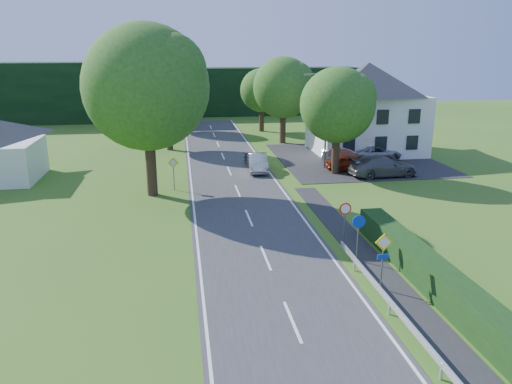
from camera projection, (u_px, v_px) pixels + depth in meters
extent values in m
cube|color=#353537|center=(245.00, 208.00, 32.14)|extent=(7.00, 80.00, 0.04)
cube|color=black|center=(473.00, 376.00, 15.78)|extent=(1.50, 44.00, 0.04)
cube|color=black|center=(355.00, 159.00, 46.21)|extent=(14.00, 16.00, 0.04)
cube|color=white|center=(194.00, 210.00, 31.66)|extent=(0.12, 80.00, 0.01)
cube|color=white|center=(294.00, 205.00, 32.60)|extent=(0.12, 80.00, 0.01)
cube|color=black|center=(258.00, 91.00, 75.97)|extent=(30.00, 5.00, 7.00)
cube|color=white|center=(366.00, 124.00, 48.57)|extent=(10.00, 8.00, 5.60)
pyramid|color=#252529|center=(368.00, 79.00, 47.36)|extent=(10.60, 8.40, 3.00)
cylinder|color=slate|center=(326.00, 122.00, 41.70)|extent=(0.16, 0.16, 8.00)
cylinder|color=slate|center=(318.00, 74.00, 40.49)|extent=(1.70, 0.10, 0.10)
cube|color=slate|center=(308.00, 75.00, 40.37)|extent=(0.50, 0.18, 0.12)
cylinder|color=slate|center=(382.00, 264.00, 21.04)|extent=(0.07, 0.07, 2.40)
cube|color=#FFED0D|center=(384.00, 242.00, 20.74)|extent=(0.78, 0.04, 0.78)
cube|color=white|center=(384.00, 242.00, 20.74)|extent=(0.57, 0.05, 0.57)
cube|color=#0C35B5|center=(383.00, 257.00, 20.92)|extent=(0.50, 0.04, 0.22)
cylinder|color=slate|center=(357.00, 240.00, 23.92)|extent=(0.07, 0.07, 2.20)
cylinder|color=#0C35B5|center=(359.00, 222.00, 23.62)|extent=(0.64, 0.04, 0.64)
cylinder|color=slate|center=(344.00, 226.00, 25.82)|extent=(0.07, 0.07, 2.20)
cylinder|color=red|center=(345.00, 209.00, 25.52)|extent=(0.64, 0.04, 0.64)
cylinder|color=white|center=(345.00, 209.00, 25.50)|extent=(0.48, 0.04, 0.48)
cylinder|color=slate|center=(174.00, 175.00, 35.93)|extent=(0.07, 0.07, 2.20)
cube|color=#FFED0D|center=(173.00, 163.00, 35.64)|extent=(0.78, 0.04, 0.78)
cube|color=white|center=(173.00, 163.00, 35.64)|extent=(0.57, 0.05, 0.57)
imported|color=#AAAAAF|center=(258.00, 163.00, 41.48)|extent=(1.91, 4.44, 1.42)
imported|color=black|center=(246.00, 157.00, 44.54)|extent=(0.92, 2.03, 1.03)
imported|color=maroon|center=(350.00, 163.00, 41.55)|extent=(4.00, 1.79, 1.34)
imported|color=#9E9FA2|center=(344.00, 154.00, 45.03)|extent=(4.31, 2.49, 1.34)
imported|color=#57565C|center=(383.00, 166.00, 39.81)|extent=(5.66, 2.57, 1.61)
imported|color=#98989F|center=(375.00, 153.00, 45.56)|extent=(4.89, 2.46, 1.33)
imported|color=#B80E1C|center=(369.00, 149.00, 45.28)|extent=(2.55, 2.59, 2.17)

